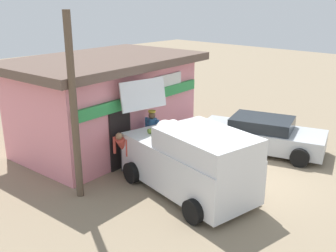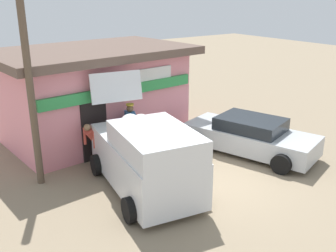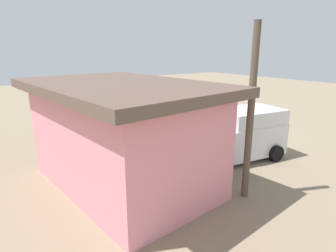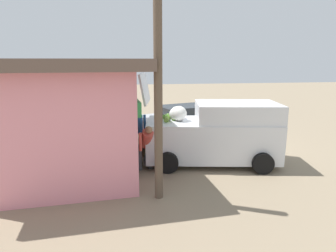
{
  "view_description": "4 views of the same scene",
  "coord_description": "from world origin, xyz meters",
  "px_view_note": "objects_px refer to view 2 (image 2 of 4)",
  "views": [
    {
      "loc": [
        -10.04,
        -5.74,
        5.34
      ],
      "look_at": [
        -1.04,
        2.67,
        1.3
      ],
      "focal_mm": 41.83,
      "sensor_mm": 36.0,
      "label": 1
    },
    {
      "loc": [
        -7.36,
        -7.54,
        5.26
      ],
      "look_at": [
        -0.51,
        2.09,
        1.16
      ],
      "focal_mm": 41.71,
      "sensor_mm": 36.0,
      "label": 2
    },
    {
      "loc": [
        -9.39,
        9.41,
        4.35
      ],
      "look_at": [
        -0.0,
        2.47,
        1.17
      ],
      "focal_mm": 30.45,
      "sensor_mm": 36.0,
      "label": 3
    },
    {
      "loc": [
        -11.09,
        3.64,
        3.32
      ],
      "look_at": [
        -0.89,
        2.11,
        0.98
      ],
      "focal_mm": 31.13,
      "sensor_mm": 36.0,
      "label": 4
    }
  ],
  "objects_px": {
    "delivery_van": "(146,157)",
    "customer_bending": "(95,140)",
    "vendor_standing": "(131,125)",
    "paint_bucket": "(176,142)",
    "unloaded_banana_pile": "(110,144)",
    "storefront_bar": "(94,93)",
    "parked_sedan": "(250,136)"
  },
  "relations": [
    {
      "from": "storefront_bar",
      "to": "delivery_van",
      "type": "relative_size",
      "value": 1.58
    },
    {
      "from": "parked_sedan",
      "to": "paint_bucket",
      "type": "relative_size",
      "value": 12.92
    },
    {
      "from": "delivery_van",
      "to": "vendor_standing",
      "type": "bearing_deg",
      "value": 68.82
    },
    {
      "from": "customer_bending",
      "to": "vendor_standing",
      "type": "bearing_deg",
      "value": 7.32
    },
    {
      "from": "unloaded_banana_pile",
      "to": "paint_bucket",
      "type": "distance_m",
      "value": 2.33
    },
    {
      "from": "storefront_bar",
      "to": "delivery_van",
      "type": "height_order",
      "value": "storefront_bar"
    },
    {
      "from": "storefront_bar",
      "to": "delivery_van",
      "type": "bearing_deg",
      "value": -98.86
    },
    {
      "from": "customer_bending",
      "to": "paint_bucket",
      "type": "bearing_deg",
      "value": -5.15
    },
    {
      "from": "storefront_bar",
      "to": "paint_bucket",
      "type": "xyz_separation_m",
      "value": [
        1.82,
        -2.64,
        -1.54
      ]
    },
    {
      "from": "storefront_bar",
      "to": "parked_sedan",
      "type": "relative_size",
      "value": 1.53
    },
    {
      "from": "delivery_van",
      "to": "paint_bucket",
      "type": "distance_m",
      "value": 3.36
    },
    {
      "from": "delivery_van",
      "to": "unloaded_banana_pile",
      "type": "height_order",
      "value": "delivery_van"
    },
    {
      "from": "unloaded_banana_pile",
      "to": "paint_bucket",
      "type": "xyz_separation_m",
      "value": [
        2.01,
        -1.17,
        -0.01
      ]
    },
    {
      "from": "delivery_van",
      "to": "vendor_standing",
      "type": "distance_m",
      "value": 2.66
    },
    {
      "from": "parked_sedan",
      "to": "paint_bucket",
      "type": "height_order",
      "value": "parked_sedan"
    },
    {
      "from": "vendor_standing",
      "to": "paint_bucket",
      "type": "relative_size",
      "value": 4.8
    },
    {
      "from": "delivery_van",
      "to": "customer_bending",
      "type": "bearing_deg",
      "value": 100.77
    },
    {
      "from": "parked_sedan",
      "to": "unloaded_banana_pile",
      "type": "height_order",
      "value": "parked_sedan"
    },
    {
      "from": "storefront_bar",
      "to": "delivery_van",
      "type": "distance_m",
      "value": 4.78
    },
    {
      "from": "delivery_van",
      "to": "customer_bending",
      "type": "height_order",
      "value": "delivery_van"
    },
    {
      "from": "vendor_standing",
      "to": "unloaded_banana_pile",
      "type": "height_order",
      "value": "vendor_standing"
    },
    {
      "from": "parked_sedan",
      "to": "unloaded_banana_pile",
      "type": "distance_m",
      "value": 4.83
    },
    {
      "from": "storefront_bar",
      "to": "unloaded_banana_pile",
      "type": "bearing_deg",
      "value": -97.69
    },
    {
      "from": "customer_bending",
      "to": "paint_bucket",
      "type": "xyz_separation_m",
      "value": [
        2.98,
        -0.27,
        -0.68
      ]
    },
    {
      "from": "delivery_van",
      "to": "parked_sedan",
      "type": "xyz_separation_m",
      "value": [
        4.31,
        0.22,
        -0.4
      ]
    },
    {
      "from": "delivery_van",
      "to": "paint_bucket",
      "type": "relative_size",
      "value": 12.5
    },
    {
      "from": "customer_bending",
      "to": "paint_bucket",
      "type": "height_order",
      "value": "customer_bending"
    },
    {
      "from": "unloaded_banana_pile",
      "to": "storefront_bar",
      "type": "bearing_deg",
      "value": 82.31
    },
    {
      "from": "delivery_van",
      "to": "vendor_standing",
      "type": "xyz_separation_m",
      "value": [
        0.96,
        2.48,
        0.02
      ]
    },
    {
      "from": "storefront_bar",
      "to": "parked_sedan",
      "type": "distance_m",
      "value": 5.82
    },
    {
      "from": "vendor_standing",
      "to": "customer_bending",
      "type": "height_order",
      "value": "vendor_standing"
    },
    {
      "from": "unloaded_banana_pile",
      "to": "delivery_van",
      "type": "bearing_deg",
      "value": -99.39
    }
  ]
}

